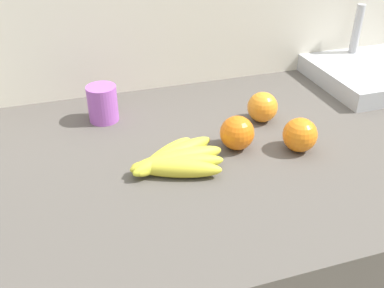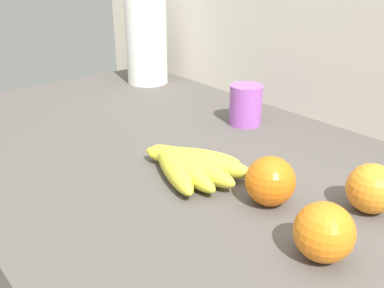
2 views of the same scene
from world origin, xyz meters
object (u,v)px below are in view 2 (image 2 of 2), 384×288
at_px(orange_back_left, 269,182).
at_px(orange_back_right, 372,188).
at_px(mug, 246,105).
at_px(orange_front, 324,232).
at_px(banana_bunch, 188,164).
at_px(paper_towel_roll, 146,37).

relative_size(orange_back_left, orange_back_right, 1.03).
height_order(orange_back_right, mug, mug).
height_order(orange_back_left, mug, mug).
distance_m(orange_front, mug, 0.46).
relative_size(banana_bunch, mug, 2.31).
height_order(orange_back_left, orange_back_right, orange_back_left).
distance_m(orange_back_right, paper_towel_roll, 0.80).
xyz_separation_m(banana_bunch, orange_back_left, (0.15, 0.03, 0.02)).
relative_size(orange_front, orange_back_right, 1.02).
bearing_deg(paper_towel_roll, orange_front, -19.83).
bearing_deg(mug, paper_towel_roll, 176.14).
relative_size(orange_front, orange_back_left, 0.99).
distance_m(banana_bunch, orange_front, 0.27).
bearing_deg(banana_bunch, paper_towel_roll, 152.39).
xyz_separation_m(orange_front, orange_back_right, (-0.02, 0.14, -0.00)).
distance_m(orange_back_left, mug, 0.33).
relative_size(orange_back_right, mug, 0.83).
height_order(paper_towel_roll, mug, paper_towel_roll).
bearing_deg(orange_front, banana_bunch, 177.36).
relative_size(banana_bunch, orange_back_right, 2.79).
xyz_separation_m(orange_back_left, paper_towel_roll, (-0.67, 0.24, 0.09)).
distance_m(paper_towel_roll, mug, 0.43).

